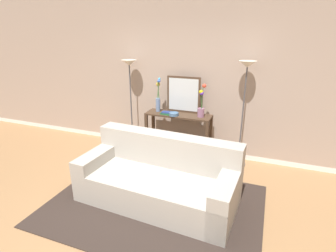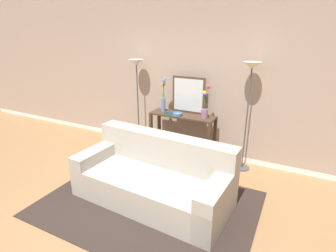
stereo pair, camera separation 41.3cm
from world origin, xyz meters
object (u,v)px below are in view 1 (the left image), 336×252
Objects in this scene: console_table at (178,128)px; book_stack at (167,113)px; floor_lamp_right at (245,85)px; fruit_bowl at (174,114)px; vase_tall_flowers at (158,98)px; book_row_under_console at (162,151)px; floor_lamp_left at (130,80)px; wall_mirror at (183,95)px; vase_short_flowers at (201,105)px; couch at (159,180)px.

console_table is 5.53× the size of book_stack.
floor_lamp_right is 1.29m from fruit_bowl.
vase_tall_flowers is 0.45m from fruit_bowl.
book_row_under_console is at bearing -180.00° from console_table.
book_row_under_console is at bearing -6.58° from floor_lamp_left.
wall_mirror is 0.43m from vase_short_flowers.
couch is at bearing -69.68° from book_row_under_console.
book_stack is (-0.23, -0.23, -0.30)m from wall_mirror.
floor_lamp_left is 3.03× the size of vase_short_flowers.
couch is at bearing -84.25° from wall_mirror.
fruit_bowl is at bearing -108.43° from wall_mirror.
wall_mirror is (1.03, 0.07, -0.21)m from floor_lamp_left.
floor_lamp_right is 3.14× the size of vase_short_flowers.
fruit_bowl is at bearing -167.99° from vase_short_flowers.
floor_lamp_left is at bearing -176.08° from wall_mirror.
console_table is 1.91× the size of vase_tall_flowers.
vase_short_flowers is at bearing -3.70° from floor_lamp_left.
floor_lamp_left is at bearing 175.50° from console_table.
vase_tall_flowers is at bearing 156.98° from fruit_bowl.
floor_lamp_right is at bearing 7.54° from vase_short_flowers.
vase_tall_flowers is at bearing 113.00° from couch.
fruit_bowl is (-0.09, -0.26, -0.30)m from wall_mirror.
floor_lamp_left reaches higher than vase_tall_flowers.
couch is 1.85× the size of console_table.
console_table is at bearing 66.96° from fruit_bowl.
console_table is at bearing -104.81° from wall_mirror.
book_stack reaches higher than book_row_under_console.
wall_mirror is at bearing 22.74° from book_row_under_console.
book_row_under_console is (-0.36, -0.15, -1.10)m from wall_mirror.
floor_lamp_left reaches higher than console_table.
floor_lamp_right reaches higher than wall_mirror.
vase_tall_flowers reaches higher than fruit_bowl.
couch is 10.22× the size of book_stack.
console_table is 1.28m from floor_lamp_left.
book_stack reaches higher than couch.
book_row_under_console is (-0.73, 0.01, -0.98)m from vase_short_flowers.
book_stack is at bearing -134.95° from wall_mirror.
vase_short_flowers is 0.64m from book_stack.
floor_lamp_right is 1.10m from wall_mirror.
console_table is 0.68× the size of floor_lamp_left.
floor_lamp_right is 1.55m from vase_tall_flowers.
vase_short_flowers reaches higher than console_table.
vase_tall_flowers reaches higher than book_stack.
floor_lamp_left reaches higher than vase_short_flowers.
wall_mirror is at bearing 156.66° from vase_short_flowers.
couch is 1.49m from book_row_under_console.
floor_lamp_left is at bearing 129.24° from couch.
floor_lamp_left is (-1.19, 1.45, 1.06)m from couch.
couch is 1.72m from vase_tall_flowers.
console_table is 6.96× the size of fruit_bowl.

